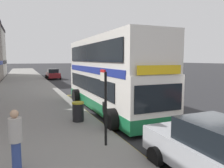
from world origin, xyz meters
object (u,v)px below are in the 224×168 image
(parked_car_white_behind, at_px, (87,71))
(bus_stop_sign, at_px, (105,101))
(pedestrian_waiting_near_sign, at_px, (16,138))
(double_decker_bus, at_px, (109,77))
(parked_car_silver_far, at_px, (218,153))
(litter_bin, at_px, (78,111))
(parked_car_maroon_kerbside, at_px, (53,74))

(parked_car_white_behind, bearing_deg, bus_stop_sign, -103.43)
(pedestrian_waiting_near_sign, bearing_deg, double_decker_bus, 49.95)
(parked_car_silver_far, bearing_deg, double_decker_bus, -92.28)
(parked_car_white_behind, bearing_deg, pedestrian_waiting_near_sign, -107.29)
(bus_stop_sign, bearing_deg, litter_bin, 93.02)
(bus_stop_sign, height_order, parked_car_maroon_kerbside, bus_stop_sign)
(parked_car_white_behind, height_order, pedestrian_waiting_near_sign, pedestrian_waiting_near_sign)
(double_decker_bus, distance_m, parked_car_white_behind, 30.08)
(bus_stop_sign, height_order, parked_car_silver_far, bus_stop_sign)
(parked_car_maroon_kerbside, height_order, litter_bin, parked_car_maroon_kerbside)
(parked_car_maroon_kerbside, bearing_deg, double_decker_bus, 88.99)
(parked_car_maroon_kerbside, bearing_deg, litter_bin, 83.13)
(bus_stop_sign, xyz_separation_m, parked_car_maroon_kerbside, (1.93, 28.04, -0.90))
(pedestrian_waiting_near_sign, relative_size, litter_bin, 1.79)
(parked_car_maroon_kerbside, relative_size, parked_car_white_behind, 1.00)
(bus_stop_sign, bearing_deg, double_decker_bus, 66.33)
(litter_bin, bearing_deg, double_decker_bus, 40.38)
(bus_stop_sign, height_order, parked_car_white_behind, bus_stop_sign)
(pedestrian_waiting_near_sign, distance_m, litter_bin, 4.85)
(parked_car_maroon_kerbside, relative_size, litter_bin, 4.46)
(parked_car_white_behind, height_order, litter_bin, parked_car_white_behind)
(litter_bin, bearing_deg, parked_car_white_behind, 73.12)
(double_decker_bus, bearing_deg, parked_car_silver_far, -93.61)
(parked_car_white_behind, relative_size, litter_bin, 4.46)
(litter_bin, bearing_deg, parked_car_maroon_kerbside, 85.17)
(parked_car_maroon_kerbside, distance_m, pedestrian_waiting_near_sign, 29.26)
(double_decker_bus, height_order, parked_car_white_behind, double_decker_bus)
(double_decker_bus, height_order, parked_car_silver_far, double_decker_bus)
(double_decker_bus, distance_m, pedestrian_waiting_near_sign, 8.10)
(parked_car_white_behind, bearing_deg, double_decker_bus, -101.78)
(parked_car_silver_far, relative_size, pedestrian_waiting_near_sign, 2.49)
(litter_bin, bearing_deg, bus_stop_sign, -86.98)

